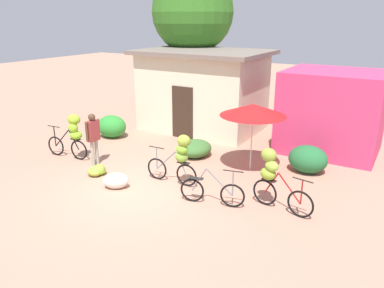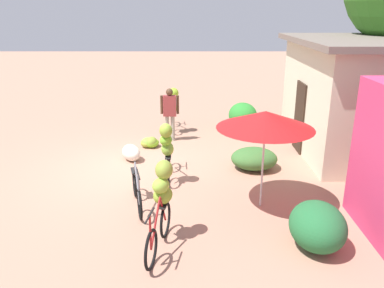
% 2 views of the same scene
% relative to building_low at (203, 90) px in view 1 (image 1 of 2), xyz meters
% --- Properties ---
extents(ground_plane, '(60.00, 60.00, 0.00)m').
position_rel_building_low_xyz_m(ground_plane, '(1.50, -6.22, -1.63)').
color(ground_plane, tan).
extents(building_low, '(5.09, 3.61, 3.21)m').
position_rel_building_low_xyz_m(building_low, '(0.00, 0.00, 0.00)').
color(building_low, beige).
rests_on(building_low, ground).
extents(shop_pink, '(3.20, 2.80, 2.77)m').
position_rel_building_low_xyz_m(shop_pink, '(5.13, -0.08, -0.24)').
color(shop_pink, '#D33867').
rests_on(shop_pink, ground).
extents(tree_behind_building, '(3.61, 3.61, 6.46)m').
position_rel_building_low_xyz_m(tree_behind_building, '(-1.51, 1.71, 3.00)').
color(tree_behind_building, brown).
rests_on(tree_behind_building, ground).
extents(hedge_bush_front_left, '(1.17, 0.99, 0.86)m').
position_rel_building_low_xyz_m(hedge_bush_front_left, '(-2.42, -2.89, -1.20)').
color(hedge_bush_front_left, '#2D8931').
rests_on(hedge_bush_front_left, ground).
extents(hedge_bush_front_right, '(1.07, 1.20, 0.55)m').
position_rel_building_low_xyz_m(hedge_bush_front_right, '(1.44, -3.06, -1.35)').
color(hedge_bush_front_right, '#3A6B30').
rests_on(hedge_bush_front_right, ground).
extents(hedge_bush_mid, '(1.16, 0.96, 0.83)m').
position_rel_building_low_xyz_m(hedge_bush_mid, '(5.04, -2.51, -1.21)').
color(hedge_bush_mid, '#236736').
rests_on(hedge_bush_mid, ground).
extents(market_umbrella, '(1.96, 1.96, 2.06)m').
position_rel_building_low_xyz_m(market_umbrella, '(3.49, -3.22, 0.26)').
color(market_umbrella, beige).
rests_on(market_umbrella, ground).
extents(bicycle_leftmost, '(1.65, 0.42, 1.51)m').
position_rel_building_low_xyz_m(bicycle_leftmost, '(-1.86, -5.32, -0.73)').
color(bicycle_leftmost, black).
rests_on(bicycle_leftmost, ground).
extents(bicycle_near_pile, '(1.62, 0.37, 1.49)m').
position_rel_building_low_xyz_m(bicycle_near_pile, '(2.21, -5.26, -0.77)').
color(bicycle_near_pile, black).
rests_on(bicycle_near_pile, ground).
extents(bicycle_center_loaded, '(1.63, 0.43, 0.98)m').
position_rel_building_low_xyz_m(bicycle_center_loaded, '(3.55, -5.82, -1.28)').
color(bicycle_center_loaded, black).
rests_on(bicycle_center_loaded, ground).
extents(bicycle_by_shop, '(1.60, 0.45, 1.50)m').
position_rel_building_low_xyz_m(bicycle_by_shop, '(4.88, -5.20, -0.76)').
color(bicycle_by_shop, black).
rests_on(bicycle_by_shop, ground).
extents(banana_pile_on_ground, '(0.56, 0.62, 0.33)m').
position_rel_building_low_xyz_m(banana_pile_on_ground, '(-0.24, -5.95, -1.48)').
color(banana_pile_on_ground, '#7AC038').
rests_on(banana_pile_on_ground, ground).
extents(produce_sack, '(0.83, 0.74, 0.44)m').
position_rel_building_low_xyz_m(produce_sack, '(0.85, -6.35, -1.41)').
color(produce_sack, silver).
rests_on(produce_sack, ground).
extents(person_vendor, '(0.22, 0.58, 1.67)m').
position_rel_building_low_xyz_m(person_vendor, '(-0.88, -5.36, -0.60)').
color(person_vendor, gray).
rests_on(person_vendor, ground).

